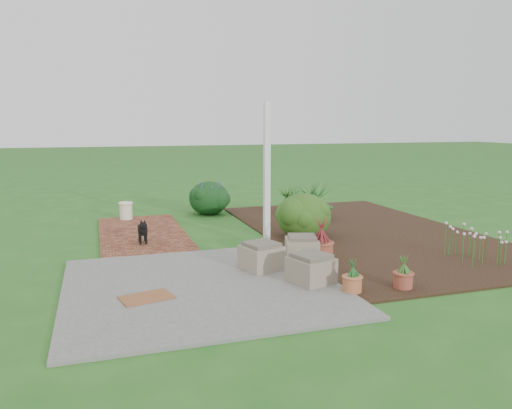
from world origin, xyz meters
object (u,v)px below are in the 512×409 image
object	(u,v)px
evergreen_shrub	(304,215)
stone_trough_near	(311,270)
cream_ceramic_urn	(126,211)
black_dog	(143,230)

from	to	relation	value
evergreen_shrub	stone_trough_near	bearing A→B (deg)	-111.13
stone_trough_near	cream_ceramic_urn	bearing A→B (deg)	111.34
stone_trough_near	evergreen_shrub	distance (m)	2.70
stone_trough_near	cream_ceramic_urn	size ratio (longest dim) A/B	1.37
black_dog	evergreen_shrub	bearing A→B (deg)	-7.14
black_dog	cream_ceramic_urn	world-z (taller)	black_dog
cream_ceramic_urn	stone_trough_near	bearing A→B (deg)	-68.66
black_dog	cream_ceramic_urn	distance (m)	2.42
evergreen_shrub	black_dog	bearing A→B (deg)	172.15
black_dog	evergreen_shrub	xyz separation A→B (m)	(2.90, -0.40, 0.17)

